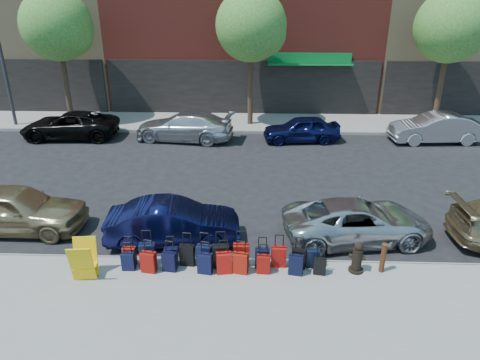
{
  "coord_description": "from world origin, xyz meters",
  "views": [
    {
      "loc": [
        0.81,
        -14.62,
        6.92
      ],
      "look_at": [
        0.32,
        -1.5,
        1.29
      ],
      "focal_mm": 32.0,
      "sensor_mm": 36.0,
      "label": 1
    }
  ],
  "objects_px": {
    "car_far_2": "(301,129)",
    "car_far_1": "(184,126)",
    "tree_right": "(454,28)",
    "display_rack": "(84,261)",
    "car_far_3": "(435,128)",
    "car_near_0": "(15,209)",
    "streetlight": "(2,43)",
    "car_near_1": "(173,223)",
    "car_near_2": "(357,221)",
    "tree_left": "(60,27)",
    "suitcase_front_5": "(221,256)",
    "fire_hydrant": "(357,258)",
    "bollard": "(383,258)",
    "car_far_0": "(70,125)",
    "tree_center": "(254,28)"
  },
  "relations": [
    {
      "from": "streetlight",
      "to": "car_near_0",
      "type": "bearing_deg",
      "value": -62.61
    },
    {
      "from": "car_near_1",
      "to": "car_far_2",
      "type": "xyz_separation_m",
      "value": [
        4.8,
        10.08,
        0.01
      ]
    },
    {
      "from": "car_far_2",
      "to": "streetlight",
      "type": "bearing_deg",
      "value": -102.82
    },
    {
      "from": "tree_right",
      "to": "fire_hydrant",
      "type": "bearing_deg",
      "value": -117.73
    },
    {
      "from": "streetlight",
      "to": "car_far_1",
      "type": "height_order",
      "value": "streetlight"
    },
    {
      "from": "suitcase_front_5",
      "to": "bollard",
      "type": "xyz_separation_m",
      "value": [
        4.31,
        -0.07,
        0.1
      ]
    },
    {
      "from": "tree_right",
      "to": "fire_hydrant",
      "type": "xyz_separation_m",
      "value": [
        -7.58,
        -14.42,
        -4.86
      ]
    },
    {
      "from": "car_far_3",
      "to": "display_rack",
      "type": "bearing_deg",
      "value": -51.34
    },
    {
      "from": "car_near_2",
      "to": "car_far_2",
      "type": "xyz_separation_m",
      "value": [
        -0.77,
        9.71,
        0.04
      ]
    },
    {
      "from": "tree_left",
      "to": "bollard",
      "type": "distance_m",
      "value": 20.74
    },
    {
      "from": "tree_center",
      "to": "bollard",
      "type": "xyz_separation_m",
      "value": [
        3.6,
        -14.42,
        -4.83
      ]
    },
    {
      "from": "bollard",
      "to": "car_near_2",
      "type": "relative_size",
      "value": 0.19
    },
    {
      "from": "display_rack",
      "to": "tree_left",
      "type": "bearing_deg",
      "value": 106.83
    },
    {
      "from": "tree_left",
      "to": "streetlight",
      "type": "xyz_separation_m",
      "value": [
        -2.94,
        -0.7,
        -0.75
      ]
    },
    {
      "from": "tree_right",
      "to": "car_far_1",
      "type": "distance_m",
      "value": 15.04
    },
    {
      "from": "tree_right",
      "to": "bollard",
      "type": "height_order",
      "value": "tree_right"
    },
    {
      "from": "fire_hydrant",
      "to": "car_near_0",
      "type": "relative_size",
      "value": 0.2
    },
    {
      "from": "tree_left",
      "to": "suitcase_front_5",
      "type": "height_order",
      "value": "tree_left"
    },
    {
      "from": "suitcase_front_5",
      "to": "car_far_3",
      "type": "bearing_deg",
      "value": 44.77
    },
    {
      "from": "tree_left",
      "to": "car_far_3",
      "type": "bearing_deg",
      "value": -7.54
    },
    {
      "from": "car_far_2",
      "to": "suitcase_front_5",
      "type": "bearing_deg",
      "value": -21.09
    },
    {
      "from": "car_far_2",
      "to": "car_far_0",
      "type": "bearing_deg",
      "value": -96.13
    },
    {
      "from": "car_far_3",
      "to": "streetlight",
      "type": "bearing_deg",
      "value": -98.47
    },
    {
      "from": "tree_right",
      "to": "car_near_0",
      "type": "height_order",
      "value": "tree_right"
    },
    {
      "from": "tree_center",
      "to": "display_rack",
      "type": "xyz_separation_m",
      "value": [
        -4.2,
        -14.99,
        -4.74
      ]
    },
    {
      "from": "car_near_2",
      "to": "tree_right",
      "type": "bearing_deg",
      "value": -37.6
    },
    {
      "from": "fire_hydrant",
      "to": "car_far_3",
      "type": "relative_size",
      "value": 0.19
    },
    {
      "from": "fire_hydrant",
      "to": "car_near_2",
      "type": "xyz_separation_m",
      "value": [
        0.4,
        1.92,
        0.07
      ]
    },
    {
      "from": "streetlight",
      "to": "car_far_0",
      "type": "relative_size",
      "value": 1.61
    },
    {
      "from": "car_near_0",
      "to": "car_far_3",
      "type": "distance_m",
      "value": 19.4
    },
    {
      "from": "car_near_1",
      "to": "car_far_0",
      "type": "bearing_deg",
      "value": 30.34
    },
    {
      "from": "car_near_2",
      "to": "car_far_3",
      "type": "relative_size",
      "value": 0.99
    },
    {
      "from": "car_near_1",
      "to": "car_near_2",
      "type": "xyz_separation_m",
      "value": [
        5.58,
        0.37,
        -0.03
      ]
    },
    {
      "from": "car_near_1",
      "to": "car_far_2",
      "type": "distance_m",
      "value": 11.16
    },
    {
      "from": "car_near_2",
      "to": "streetlight",
      "type": "bearing_deg",
      "value": 47.15
    },
    {
      "from": "tree_right",
      "to": "car_near_2",
      "type": "relative_size",
      "value": 1.62
    },
    {
      "from": "tree_right",
      "to": "display_rack",
      "type": "bearing_deg",
      "value": -134.44
    },
    {
      "from": "streetlight",
      "to": "car_near_1",
      "type": "xyz_separation_m",
      "value": [
        11.18,
        -12.17,
        -4.0
      ]
    },
    {
      "from": "tree_right",
      "to": "car_near_2",
      "type": "bearing_deg",
      "value": -119.89
    },
    {
      "from": "bollard",
      "to": "fire_hydrant",
      "type": "bearing_deg",
      "value": -179.68
    },
    {
      "from": "tree_center",
      "to": "fire_hydrant",
      "type": "distance_m",
      "value": 15.5
    },
    {
      "from": "tree_right",
      "to": "car_near_2",
      "type": "xyz_separation_m",
      "value": [
        -7.18,
        -12.5,
        -4.79
      ]
    },
    {
      "from": "display_rack",
      "to": "car_far_3",
      "type": "bearing_deg",
      "value": 36.32
    },
    {
      "from": "car_near_1",
      "to": "car_near_0",
      "type": "bearing_deg",
      "value": 78.76
    },
    {
      "from": "car_far_2",
      "to": "car_far_1",
      "type": "bearing_deg",
      "value": -95.74
    },
    {
      "from": "streetlight",
      "to": "car_far_1",
      "type": "distance_m",
      "value": 10.86
    },
    {
      "from": "display_rack",
      "to": "car_near_1",
      "type": "height_order",
      "value": "car_near_1"
    },
    {
      "from": "bollard",
      "to": "car_far_2",
      "type": "relative_size",
      "value": 0.22
    },
    {
      "from": "car_near_1",
      "to": "car_far_1",
      "type": "height_order",
      "value": "car_far_1"
    },
    {
      "from": "car_far_0",
      "to": "tree_left",
      "type": "bearing_deg",
      "value": -163.9
    }
  ]
}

